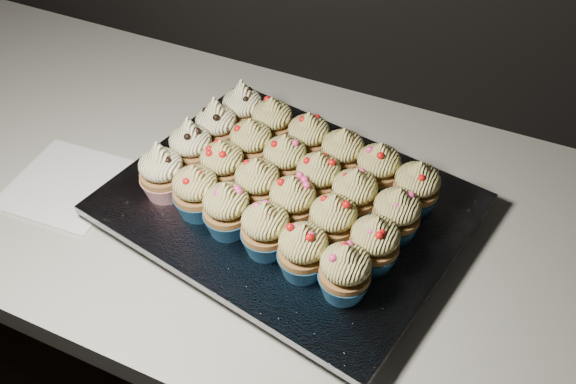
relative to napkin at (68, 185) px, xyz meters
The scene contains 28 objects.
worktop 0.42m from the napkin, 14.59° to the left, with size 2.44×0.64×0.04m, color beige.
napkin is the anchor object (origin of this frame).
baking_tray 0.33m from the napkin, 13.61° to the left, with size 0.43×0.32×0.02m, color black.
foil_lining 0.33m from the napkin, 13.61° to the left, with size 0.46×0.36×0.01m, color silver.
cupcake_0 0.18m from the napkin, ahead, with size 0.06×0.06×0.10m.
cupcake_1 0.23m from the napkin, ahead, with size 0.06×0.06×0.08m.
cupcake_2 0.28m from the napkin, ahead, with size 0.06×0.06×0.08m.
cupcake_3 0.34m from the napkin, ahead, with size 0.06×0.06×0.08m.
cupcake_4 0.40m from the napkin, ahead, with size 0.06×0.06×0.08m.
cupcake_5 0.46m from the napkin, ahead, with size 0.06×0.06×0.08m.
cupcake_6 0.20m from the napkin, 24.82° to the left, with size 0.06×0.06×0.10m.
cupcake_7 0.25m from the napkin, 15.99° to the left, with size 0.06×0.06×0.08m.
cupcake_8 0.30m from the napkin, 10.45° to the left, with size 0.06×0.06×0.08m.
cupcake_9 0.36m from the napkin, ahead, with size 0.06×0.06×0.08m.
cupcake_10 0.41m from the napkin, ahead, with size 0.06×0.06×0.08m.
cupcake_11 0.47m from the napkin, ahead, with size 0.06×0.06×0.08m.
cupcake_12 0.24m from the napkin, 36.61° to the left, with size 0.06×0.06×0.10m.
cupcake_13 0.28m from the napkin, 26.89° to the left, with size 0.06×0.06×0.08m.
cupcake_14 0.33m from the napkin, 20.43° to the left, with size 0.06×0.06×0.08m.
cupcake_15 0.38m from the napkin, 15.46° to the left, with size 0.06×0.06×0.08m.
cupcake_16 0.43m from the napkin, 12.10° to the left, with size 0.06×0.06×0.08m.
cupcake_17 0.49m from the napkin, ahead, with size 0.06×0.06×0.08m.
cupcake_18 0.28m from the napkin, 43.93° to the left, with size 0.06×0.06×0.10m.
cupcake_19 0.32m from the napkin, 35.80° to the left, with size 0.06×0.06×0.08m.
cupcake_20 0.36m from the napkin, 28.63° to the left, with size 0.06×0.06×0.08m.
cupcake_21 0.41m from the napkin, 23.18° to the left, with size 0.06×0.06×0.08m.
cupcake_22 0.46m from the napkin, 19.46° to the left, with size 0.06×0.06×0.08m.
cupcake_23 0.51m from the napkin, 15.73° to the left, with size 0.06×0.06×0.08m.
Camera 1 is at (0.18, 1.10, 1.56)m, focal length 40.00 mm.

